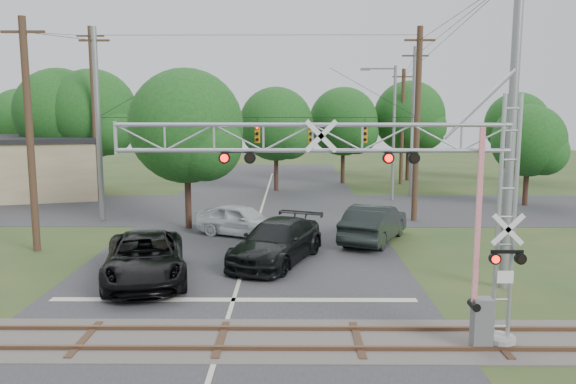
{
  "coord_description": "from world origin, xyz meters",
  "views": [
    {
      "loc": [
        2.08,
        -13.58,
        6.7
      ],
      "look_at": [
        1.92,
        7.5,
        3.6
      ],
      "focal_mm": 35.0,
      "sensor_mm": 36.0,
      "label": 1
    }
  ],
  "objects_px": {
    "car_dark": "(277,242)",
    "streetlight": "(391,126)",
    "sedan_silver": "(241,220)",
    "traffic_signal_span": "(273,127)",
    "pickup_black": "(145,258)",
    "crossing_gantry": "(389,193)"
  },
  "relations": [
    {
      "from": "pickup_black",
      "to": "streetlight",
      "type": "relative_size",
      "value": 0.67
    },
    {
      "from": "pickup_black",
      "to": "traffic_signal_span",
      "type": "bearing_deg",
      "value": 55.82
    },
    {
      "from": "sedan_silver",
      "to": "pickup_black",
      "type": "bearing_deg",
      "value": -175.47
    },
    {
      "from": "traffic_signal_span",
      "to": "car_dark",
      "type": "bearing_deg",
      "value": -87.12
    },
    {
      "from": "sedan_silver",
      "to": "streetlight",
      "type": "bearing_deg",
      "value": -14.46
    },
    {
      "from": "car_dark",
      "to": "streetlight",
      "type": "distance_m",
      "value": 19.47
    },
    {
      "from": "traffic_signal_span",
      "to": "sedan_silver",
      "type": "distance_m",
      "value": 6.59
    },
    {
      "from": "crossing_gantry",
      "to": "car_dark",
      "type": "relative_size",
      "value": 1.77
    },
    {
      "from": "crossing_gantry",
      "to": "traffic_signal_span",
      "type": "bearing_deg",
      "value": 101.68
    },
    {
      "from": "traffic_signal_span",
      "to": "sedan_silver",
      "type": "height_order",
      "value": "traffic_signal_span"
    },
    {
      "from": "sedan_silver",
      "to": "streetlight",
      "type": "xyz_separation_m",
      "value": [
        9.99,
        11.95,
        4.66
      ]
    },
    {
      "from": "car_dark",
      "to": "sedan_silver",
      "type": "relative_size",
      "value": 1.27
    },
    {
      "from": "car_dark",
      "to": "crossing_gantry",
      "type": "bearing_deg",
      "value": -47.83
    },
    {
      "from": "car_dark",
      "to": "streetlight",
      "type": "xyz_separation_m",
      "value": [
        7.93,
        17.18,
        4.59
      ]
    },
    {
      "from": "traffic_signal_span",
      "to": "sedan_silver",
      "type": "xyz_separation_m",
      "value": [
        -1.59,
        -4.2,
        -4.83
      ]
    },
    {
      "from": "crossing_gantry",
      "to": "car_dark",
      "type": "xyz_separation_m",
      "value": [
        -3.32,
        8.94,
        -3.52
      ]
    },
    {
      "from": "crossing_gantry",
      "to": "pickup_black",
      "type": "xyz_separation_m",
      "value": [
        -8.44,
        6.16,
        -3.53
      ]
    },
    {
      "from": "traffic_signal_span",
      "to": "pickup_black",
      "type": "height_order",
      "value": "traffic_signal_span"
    },
    {
      "from": "sedan_silver",
      "to": "streetlight",
      "type": "relative_size",
      "value": 0.51
    },
    {
      "from": "crossing_gantry",
      "to": "sedan_silver",
      "type": "relative_size",
      "value": 2.25
    },
    {
      "from": "car_dark",
      "to": "sedan_silver",
      "type": "xyz_separation_m",
      "value": [
        -2.06,
        5.23,
        -0.07
      ]
    },
    {
      "from": "pickup_black",
      "to": "crossing_gantry",
      "type": "bearing_deg",
      "value": -49.48
    }
  ]
}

